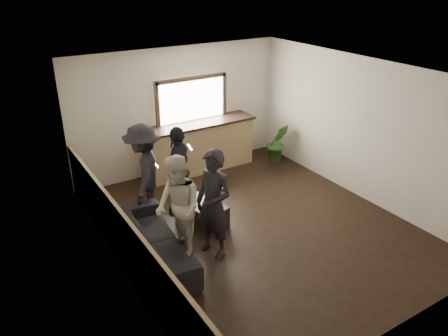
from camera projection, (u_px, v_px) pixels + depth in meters
ground at (255, 225)px, 8.00m from camera, size 5.00×6.00×0.01m
room_shell at (220, 161)px, 7.03m from camera, size 5.01×6.01×2.80m
bar_counter at (198, 144)px, 9.95m from camera, size 2.70×0.68×2.13m
sofa at (151, 241)px, 6.97m from camera, size 1.13×2.35×0.66m
coffee_table at (202, 213)px, 7.99m from camera, size 0.71×1.02×0.41m
cup_a at (193, 200)px, 7.94m from camera, size 0.16×0.16×0.09m
cup_b at (214, 202)px, 7.86m from camera, size 0.14×0.14×0.09m
potted_plant at (277, 143)px, 10.44m from camera, size 0.62×0.56×0.96m
person_a at (214, 204)px, 6.87m from camera, size 0.63×0.77×1.82m
person_b at (178, 208)px, 6.87m from camera, size 0.65×0.83×1.72m
person_c at (144, 173)px, 7.92m from camera, size 1.17×1.36×1.83m
person_d at (179, 169)px, 8.19m from camera, size 0.97×1.02×1.70m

